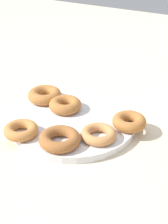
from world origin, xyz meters
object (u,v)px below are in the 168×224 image
Objects in this scene: donut_1 at (60,139)px; donut_2 at (65,105)px; donut_0 at (45,95)px; donut_4 at (99,134)px; donut_5 at (21,130)px; donut_3 at (129,122)px; donut_plate at (74,122)px.

donut_1 is 1.10× the size of donut_2.
donut_4 is at bearing 67.34° from donut_0.
donut_0 is 1.12× the size of donut_4.
donut_1 reaches higher than donut_5.
donut_4 is at bearing 115.10° from donut_5.
donut_4 is (0.09, 0.21, -0.00)m from donut_0.
donut_3 is 1.00× the size of donut_4.
donut_3 reaches higher than donut_5.
donut_4 is (0.08, -0.04, -0.00)m from donut_3.
donut_plate is at bearing 149.32° from donut_5.
donut_1 is (0.15, 0.15, -0.00)m from donut_0.
donut_4 is at bearing 65.74° from donut_plate.
donut_5 reaches higher than donut_4.
donut_1 is 1.13× the size of donut_3.
donut_1 reaches higher than donut_plate.
donut_plate is 3.32× the size of donut_1.
donut_5 is (0.15, -0.03, -0.00)m from donut_2.
donut_1 is at bearing -45.94° from donut_4.
donut_2 reaches higher than donut_1.
donut_4 is at bearing 134.06° from donut_1.
donut_1 is 1.16× the size of donut_5.
donut_5 is (0.12, -0.07, 0.02)m from donut_plate.
donut_2 is at bearing 170.38° from donut_5.
donut_2 reaches higher than donut_5.
donut_plate is 0.10m from donut_4.
donut_3 is 1.02× the size of donut_5.
donut_5 is at bearing 17.72° from donut_0.
donut_4 is at bearing 61.97° from donut_2.
donut_3 is at bearing 88.09° from donut_0.
donut_0 is 0.21m from donut_1.
donut_3 is (-0.04, 0.13, 0.02)m from donut_plate.
donut_0 is at bearing -135.19° from donut_1.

